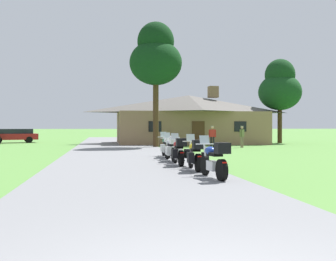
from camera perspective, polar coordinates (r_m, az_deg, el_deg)
The scene contains 13 objects.
ground_plane at distance 23.89m, azimuth -6.50°, elevation -3.40°, with size 500.00×500.00×0.00m, color #56893D.
asphalt_driveway at distance 21.90m, azimuth -6.30°, elevation -3.68°, with size 6.40×80.00×0.06m, color slate.
motorcycle_blue_nearest_to_camera at distance 12.69m, azimuth 6.46°, elevation -4.10°, with size 0.69×2.08×1.30m.
motorcycle_yellow_second_in_row at distance 14.95m, azimuth 3.83°, elevation -3.43°, with size 0.73×2.08×1.30m.
motorcycle_red_third_in_row at distance 16.97m, azimuth 1.53°, elevation -2.96°, with size 0.72×2.08×1.30m.
motorcycle_silver_fourth_in_row at distance 19.07m, azimuth 0.52°, elevation -2.57°, with size 0.80×2.08×1.30m.
motorcycle_green_farthest_in_row at distance 21.37m, azimuth -0.19°, elevation -2.23°, with size 0.73×2.08×1.30m.
stone_lodge at distance 39.72m, azimuth 2.87°, elevation 1.63°, with size 14.26×8.72×5.54m.
bystander_red_shirt_near_lodge at distance 31.42m, azimuth 6.14°, elevation -0.72°, with size 0.54×0.30×1.69m.
bystander_olive_shirt_beside_signpost at distance 32.56m, azimuth 10.17°, elevation -0.68°, with size 0.43×0.40×1.69m.
tree_right_of_lodge at distance 42.58m, azimuth 15.18°, elevation 5.78°, with size 4.23×4.23×8.33m.
tree_by_lodge_front at distance 32.71m, azimuth -1.70°, elevation 10.09°, with size 4.10×4.10×9.80m.
parked_red_suv_far_left at distance 44.28m, azimuth -20.47°, elevation -0.60°, with size 4.93×3.04×1.40m.
Camera 1 is at (-0.93, -3.82, 1.65)m, focal length 44.17 mm.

